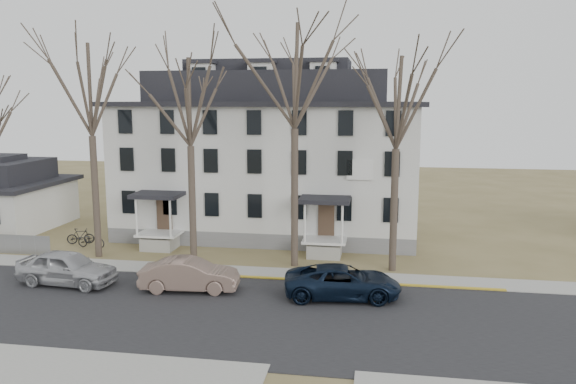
% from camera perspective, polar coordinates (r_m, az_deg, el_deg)
% --- Properties ---
extents(ground, '(120.00, 120.00, 0.00)m').
position_cam_1_polar(ground, '(23.52, -5.54, -14.16)').
color(ground, olive).
rests_on(ground, ground).
extents(main_road, '(120.00, 10.00, 0.04)m').
position_cam_1_polar(main_road, '(25.30, -4.36, -12.40)').
color(main_road, '#27272A').
rests_on(main_road, ground).
extents(far_sidewalk, '(120.00, 2.00, 0.08)m').
position_cam_1_polar(far_sidewalk, '(30.83, -1.70, -8.35)').
color(far_sidewalk, '#A09F97').
rests_on(far_sidewalk, ground).
extents(yellow_curb, '(14.00, 0.25, 0.06)m').
position_cam_1_polar(yellow_curb, '(29.46, 7.67, -9.28)').
color(yellow_curb, gold).
rests_on(yellow_curb, ground).
extents(boarding_house, '(20.80, 12.36, 12.05)m').
position_cam_1_polar(boarding_house, '(39.73, -1.84, 3.57)').
color(boarding_house, slate).
rests_on(boarding_house, ground).
extents(small_house, '(8.70, 8.70, 5.00)m').
position_cam_1_polar(small_house, '(46.59, -27.24, -0.50)').
color(small_house, silver).
rests_on(small_house, ground).
extents(tree_far_left, '(8.40, 8.40, 13.72)m').
position_cam_1_polar(tree_far_left, '(34.87, -19.54, 10.42)').
color(tree_far_left, '#473B31').
rests_on(tree_far_left, ground).
extents(tree_mid_left, '(7.80, 7.80, 12.74)m').
position_cam_1_polar(tree_mid_left, '(32.42, -10.00, 9.62)').
color(tree_mid_left, '#473B31').
rests_on(tree_mid_left, ground).
extents(tree_center, '(9.00, 9.00, 14.70)m').
position_cam_1_polar(tree_center, '(31.02, 0.70, 12.52)').
color(tree_center, '#473B31').
rests_on(tree_center, ground).
extents(tree_mid_right, '(7.80, 7.80, 12.74)m').
position_cam_1_polar(tree_mid_right, '(30.64, 11.07, 9.61)').
color(tree_mid_right, '#473B31').
rests_on(tree_mid_right, ground).
extents(car_silver, '(5.32, 2.54, 1.75)m').
position_cam_1_polar(car_silver, '(30.98, -21.55, -7.23)').
color(car_silver, '#B2B3B7').
rests_on(car_silver, ground).
extents(car_tan, '(4.98, 2.19, 1.59)m').
position_cam_1_polar(car_tan, '(28.42, -9.96, -8.35)').
color(car_tan, '#7C6457').
rests_on(car_tan, ground).
extents(car_navy, '(5.77, 3.13, 1.53)m').
position_cam_1_polar(car_navy, '(27.18, 5.58, -9.14)').
color(car_navy, black).
rests_on(car_navy, ground).
extents(bicycle_left, '(1.96, 0.84, 1.00)m').
position_cam_1_polar(bicycle_left, '(38.04, -19.36, -4.68)').
color(bicycle_left, black).
rests_on(bicycle_left, ground).
extents(bicycle_right, '(1.80, 1.02, 1.04)m').
position_cam_1_polar(bicycle_right, '(39.23, -20.32, -4.28)').
color(bicycle_right, black).
rests_on(bicycle_right, ground).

